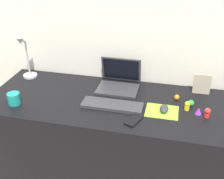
{
  "coord_description": "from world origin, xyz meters",
  "views": [
    {
      "loc": [
        0.39,
        -1.66,
        1.76
      ],
      "look_at": [
        0.0,
        0.0,
        0.83
      ],
      "focal_mm": 45.98,
      "sensor_mm": 36.0,
      "label": 1
    }
  ],
  "objects_px": {
    "cell_phone": "(134,121)",
    "toy_figurine_orange": "(177,97)",
    "laptop": "(119,80)",
    "coffee_mug": "(14,99)",
    "toy_figurine_green": "(191,103)",
    "keyboard": "(112,105)",
    "picture_frame": "(202,84)",
    "mouse": "(164,109)",
    "toy_figurine_purple": "(199,111)",
    "desk_lamp": "(26,59)",
    "toy_figurine_yellow": "(187,106)",
    "toy_figurine_red": "(207,112)"
  },
  "relations": [
    {
      "from": "cell_phone",
      "to": "toy_figurine_orange",
      "type": "bearing_deg",
      "value": 74.98
    },
    {
      "from": "laptop",
      "to": "keyboard",
      "type": "relative_size",
      "value": 0.73
    },
    {
      "from": "toy_figurine_green",
      "to": "picture_frame",
      "type": "bearing_deg",
      "value": 70.14
    },
    {
      "from": "mouse",
      "to": "toy_figurine_orange",
      "type": "height_order",
      "value": "toy_figurine_orange"
    },
    {
      "from": "mouse",
      "to": "cell_phone",
      "type": "bearing_deg",
      "value": -138.36
    },
    {
      "from": "mouse",
      "to": "toy_figurine_purple",
      "type": "xyz_separation_m",
      "value": [
        0.22,
        0.02,
        0.0
      ]
    },
    {
      "from": "toy_figurine_green",
      "to": "cell_phone",
      "type": "bearing_deg",
      "value": -142.45
    },
    {
      "from": "cell_phone",
      "to": "keyboard",
      "type": "bearing_deg",
      "value": 162.98
    },
    {
      "from": "toy_figurine_green",
      "to": "toy_figurine_orange",
      "type": "bearing_deg",
      "value": 148.38
    },
    {
      "from": "coffee_mug",
      "to": "laptop",
      "type": "bearing_deg",
      "value": 32.37
    },
    {
      "from": "mouse",
      "to": "picture_frame",
      "type": "bearing_deg",
      "value": 51.62
    },
    {
      "from": "desk_lamp",
      "to": "toy_figurine_green",
      "type": "xyz_separation_m",
      "value": [
        1.26,
        -0.14,
        -0.15
      ]
    },
    {
      "from": "picture_frame",
      "to": "coffee_mug",
      "type": "xyz_separation_m",
      "value": [
        -1.24,
        -0.44,
        -0.04
      ]
    },
    {
      "from": "toy_figurine_orange",
      "to": "mouse",
      "type": "bearing_deg",
      "value": -113.74
    },
    {
      "from": "cell_phone",
      "to": "toy_figurine_green",
      "type": "xyz_separation_m",
      "value": [
        0.35,
        0.27,
        0.02
      ]
    },
    {
      "from": "mouse",
      "to": "toy_figurine_purple",
      "type": "height_order",
      "value": "toy_figurine_purple"
    },
    {
      "from": "toy_figurine_purple",
      "to": "toy_figurine_yellow",
      "type": "distance_m",
      "value": 0.08
    },
    {
      "from": "cell_phone",
      "to": "toy_figurine_orange",
      "type": "xyz_separation_m",
      "value": [
        0.25,
        0.33,
        0.01
      ]
    },
    {
      "from": "desk_lamp",
      "to": "cell_phone",
      "type": "bearing_deg",
      "value": -23.64
    },
    {
      "from": "cell_phone",
      "to": "toy_figurine_green",
      "type": "bearing_deg",
      "value": 60.03
    },
    {
      "from": "mouse",
      "to": "picture_frame",
      "type": "height_order",
      "value": "picture_frame"
    },
    {
      "from": "picture_frame",
      "to": "toy_figurine_red",
      "type": "bearing_deg",
      "value": -85.06
    },
    {
      "from": "laptop",
      "to": "mouse",
      "type": "relative_size",
      "value": 3.12
    },
    {
      "from": "picture_frame",
      "to": "toy_figurine_green",
      "type": "height_order",
      "value": "picture_frame"
    },
    {
      "from": "keyboard",
      "to": "cell_phone",
      "type": "distance_m",
      "value": 0.22
    },
    {
      "from": "desk_lamp",
      "to": "toy_figurine_yellow",
      "type": "xyz_separation_m",
      "value": [
        1.24,
        -0.2,
        -0.13
      ]
    },
    {
      "from": "picture_frame",
      "to": "toy_figurine_purple",
      "type": "height_order",
      "value": "picture_frame"
    },
    {
      "from": "picture_frame",
      "to": "toy_figurine_yellow",
      "type": "distance_m",
      "value": 0.28
    },
    {
      "from": "cell_phone",
      "to": "toy_figurine_purple",
      "type": "height_order",
      "value": "toy_figurine_purple"
    },
    {
      "from": "laptop",
      "to": "toy_figurine_green",
      "type": "distance_m",
      "value": 0.55
    },
    {
      "from": "desk_lamp",
      "to": "toy_figurine_purple",
      "type": "bearing_deg",
      "value": -9.81
    },
    {
      "from": "keyboard",
      "to": "toy_figurine_yellow",
      "type": "bearing_deg",
      "value": 7.8
    },
    {
      "from": "toy_figurine_yellow",
      "to": "toy_figurine_orange",
      "type": "relative_size",
      "value": 1.62
    },
    {
      "from": "toy_figurine_green",
      "to": "desk_lamp",
      "type": "bearing_deg",
      "value": 173.86
    },
    {
      "from": "coffee_mug",
      "to": "toy_figurine_orange",
      "type": "relative_size",
      "value": 2.14
    },
    {
      "from": "coffee_mug",
      "to": "toy_figurine_orange",
      "type": "bearing_deg",
      "value": 15.9
    },
    {
      "from": "picture_frame",
      "to": "coffee_mug",
      "type": "bearing_deg",
      "value": -160.45
    },
    {
      "from": "toy_figurine_orange",
      "to": "cell_phone",
      "type": "bearing_deg",
      "value": -127.5
    },
    {
      "from": "keyboard",
      "to": "coffee_mug",
      "type": "distance_m",
      "value": 0.67
    },
    {
      "from": "toy_figurine_orange",
      "to": "keyboard",
      "type": "bearing_deg",
      "value": -155.88
    },
    {
      "from": "picture_frame",
      "to": "toy_figurine_green",
      "type": "xyz_separation_m",
      "value": [
        -0.07,
        -0.19,
        -0.05
      ]
    },
    {
      "from": "laptop",
      "to": "toy_figurine_purple",
      "type": "distance_m",
      "value": 0.63
    },
    {
      "from": "laptop",
      "to": "keyboard",
      "type": "distance_m",
      "value": 0.29
    },
    {
      "from": "laptop",
      "to": "coffee_mug",
      "type": "height_order",
      "value": "laptop"
    },
    {
      "from": "cell_phone",
      "to": "desk_lamp",
      "type": "relative_size",
      "value": 0.36
    },
    {
      "from": "laptop",
      "to": "mouse",
      "type": "xyz_separation_m",
      "value": [
        0.36,
        -0.27,
        -0.03
      ]
    },
    {
      "from": "laptop",
      "to": "desk_lamp",
      "type": "xyz_separation_m",
      "value": [
        -0.74,
        -0.02,
        0.11
      ]
    },
    {
      "from": "keyboard",
      "to": "desk_lamp",
      "type": "bearing_deg",
      "value": 160.65
    },
    {
      "from": "toy_figurine_yellow",
      "to": "toy_figurine_orange",
      "type": "bearing_deg",
      "value": 120.07
    },
    {
      "from": "mouse",
      "to": "toy_figurine_orange",
      "type": "xyz_separation_m",
      "value": [
        0.07,
        0.17,
        -0.0
      ]
    }
  ]
}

